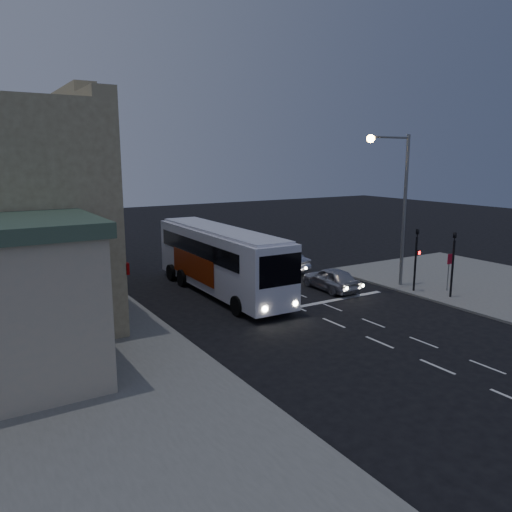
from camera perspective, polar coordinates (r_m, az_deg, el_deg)
ground at (r=25.13m, az=7.40°, el=-6.97°), size 120.00×120.00×0.00m
sidewalk_far at (r=27.68m, az=-25.98°, el=-6.20°), size 12.00×50.00×0.12m
road_markings at (r=28.38m, az=5.23°, el=-4.79°), size 8.00×30.55×0.01m
tour_bus at (r=28.98m, az=-4.11°, el=-0.25°), size 2.97×12.48×3.82m
car_suv at (r=30.11m, az=8.57°, el=-2.58°), size 1.80×4.15×1.39m
car_sedan_a at (r=34.52m, az=2.50°, el=-0.61°), size 2.97×4.81×1.50m
car_sedan_b at (r=39.85m, az=-2.00°, el=1.11°), size 2.59×5.86×1.67m
traffic_signal_main at (r=30.28m, az=17.85°, el=0.42°), size 0.25×0.35×4.10m
traffic_signal_side at (r=29.61m, az=21.63°, el=-0.06°), size 0.18×0.15×4.10m
regulatory_sign at (r=31.12m, az=21.22°, el=-1.07°), size 0.45×0.12×2.20m
streetlight at (r=30.62m, az=15.88°, el=6.90°), size 3.32×0.44×9.00m
street_tree at (r=34.38m, az=-19.87°, el=5.02°), size 4.00×4.00×6.20m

